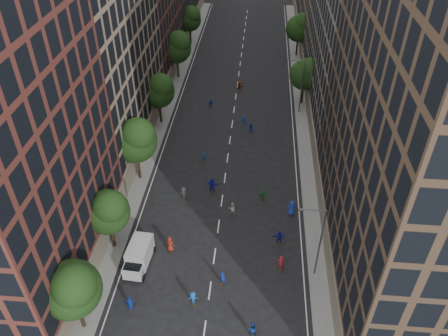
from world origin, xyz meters
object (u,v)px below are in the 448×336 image
Objects in this scene: streetlamp_far at (301,84)px; skater_0 at (141,273)px; skater_2 at (252,329)px; skater_1 at (222,278)px; streetlamp_near at (318,240)px; cargo_van at (139,256)px.

streetlamp_far is 5.52× the size of skater_0.
streetlamp_far is 5.38× the size of skater_2.
streetlamp_near is at bearing -145.83° from skater_1.
skater_1 reaches higher than skater_2.
streetlamp_far is 39.49m from skater_0.
skater_1 is at bearing -164.58° from skater_0.
skater_0 is at bearing -116.50° from streetlamp_far.
cargo_van is 2.92× the size of skater_2.
cargo_van reaches higher than skater_1.
streetlamp_far reaches higher than skater_1.
streetlamp_near is 18.17m from skater_0.
cargo_van is at bearing -118.61° from streetlamp_far.
skater_1 is 1.00× the size of skater_2.
skater_1 is at bearing -68.21° from skater_2.
cargo_van is 2.91× the size of skater_1.
streetlamp_near is 5.38× the size of skater_2.
cargo_van is 14.13m from skater_2.
cargo_van is (-18.16, -0.30, -3.83)m from streetlamp_near.
streetlamp_far is (0.00, 33.00, 0.00)m from streetlamp_near.
skater_0 is 12.70m from skater_2.
streetlamp_far is at bearing 90.00° from streetlamp_near.
streetlamp_far is at bearing -101.75° from skater_0.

